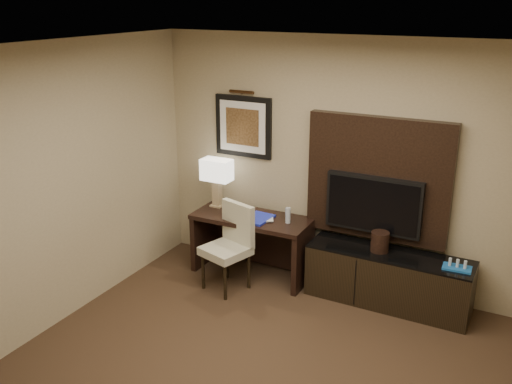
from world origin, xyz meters
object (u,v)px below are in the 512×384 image
Objects in this scene: desk_chair at (226,250)px; ice_bucket at (380,242)px; desk_phone at (233,210)px; desk at (252,245)px; water_bottle at (288,215)px; minibar_tray at (457,264)px; tv at (374,204)px; table_lamp at (217,185)px; credenza at (388,278)px.

desk_chair is 4.44× the size of ice_bucket.
desk_phone reaches higher than ice_bucket.
ice_bucket is at bearing 34.64° from desk_chair.
water_bottle reaches higher than desk.
desk_phone reaches higher than desk.
ice_bucket is at bearing 175.78° from minibar_tray.
table_lamp is at bearing -177.54° from tv.
desk is 0.46m from desk_chair.
desk is at bearing -12.16° from table_lamp.
table_lamp is at bearing 144.71° from desk_chair.
desk_phone is at bearing -172.09° from desk.
minibar_tray is (0.78, -0.06, -0.06)m from ice_bucket.
minibar_tray is (0.91, -0.20, -0.39)m from tv.
desk_chair is at bearing -162.61° from credenza.
tv is 1.84m from table_lamp.
credenza is 8.06× the size of ice_bucket.
credenza is (1.57, 0.05, -0.07)m from desk.
credenza is 1.68× the size of tv.
minibar_tray is (2.32, 0.43, 0.16)m from desk_chair.
water_bottle reaches higher than desk_phone.
table_lamp is (-0.42, 0.55, 0.52)m from desk_chair.
desk is 2.52× the size of table_lamp.
desk_chair is at bearing -162.42° from ice_bucket.
desk_chair is 2.37m from minibar_tray.
tv is at bearing 167.82° from minibar_tray.
tv is at bearing 40.98° from desk_chair.
table_lamp is 2.55× the size of ice_bucket.
credenza is at bearing 33.45° from desk_chair.
minibar_tray is at bearing -2.44° from table_lamp.
tv is at bearing 7.39° from desk.
minibar_tray reaches higher than credenza.
desk is 0.46m from desk_phone.
ice_bucket is (1.01, 0.04, -0.12)m from water_bottle.
ice_bucket is (1.54, 0.49, 0.22)m from desk_chair.
water_bottle is 0.65× the size of minibar_tray.
water_bottle is at bearing -5.98° from table_lamp.
ice_bucket reaches higher than minibar_tray.
desk_chair is 1.63m from ice_bucket.
desk is 5.00× the size of minibar_tray.
desk_phone is (-0.13, 0.40, 0.30)m from desk_chair.
desk is at bearing -9.68° from desk_phone.
credenza is 0.75m from minibar_tray.
credenza is at bearing -0.82° from ice_bucket.
water_bottle is 1.02m from ice_bucket.
desk is 1.45× the size of desk_chair.
minibar_tray is (2.46, 0.03, -0.14)m from desk_phone.
tv is (-0.24, 0.14, 0.73)m from credenza.
tv reaches higher than desk_chair.
credenza is at bearing -15.68° from desk_phone.
desk_chair is at bearing -139.75° from water_bottle.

